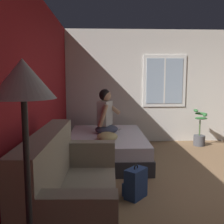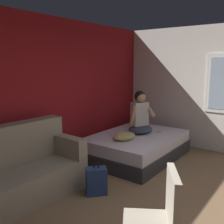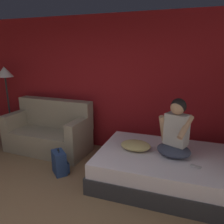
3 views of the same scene
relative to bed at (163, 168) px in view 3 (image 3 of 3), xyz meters
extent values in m
cube|color=maroon|center=(-1.62, 1.03, 1.11)|extent=(10.94, 0.16, 2.70)
cube|color=#2D2D33|center=(0.00, 0.00, -0.11)|extent=(2.07, 1.48, 0.26)
cube|color=silver|center=(0.00, 0.00, 0.13)|extent=(2.00, 1.43, 0.22)
cube|color=gray|center=(-2.39, 0.37, -0.02)|extent=(1.73, 0.87, 0.44)
cube|color=gray|center=(-2.37, 0.67, 0.50)|extent=(1.71, 0.31, 0.60)
cube|color=gray|center=(-3.15, 0.40, 0.36)|extent=(0.21, 0.81, 0.32)
cube|color=gray|center=(-1.63, 0.34, 0.36)|extent=(0.21, 0.81, 0.32)
ellipsoid|color=#383D51|center=(0.14, 0.00, 0.32)|extent=(0.65, 0.61, 0.16)
cube|color=#B2ADA8|center=(0.16, 0.04, 0.64)|extent=(0.38, 0.32, 0.48)
cylinder|color=tan|center=(-0.04, 0.07, 0.62)|extent=(0.16, 0.23, 0.44)
cylinder|color=tan|center=(0.28, -0.11, 0.74)|extent=(0.23, 0.37, 0.29)
sphere|color=tan|center=(0.15, 0.02, 0.99)|extent=(0.21, 0.21, 0.21)
ellipsoid|color=black|center=(0.16, 0.04, 1.00)|extent=(0.30, 0.29, 0.23)
cube|color=navy|center=(-1.68, -0.34, -0.04)|extent=(0.34, 0.33, 0.40)
cube|color=navy|center=(-1.60, -0.25, -0.13)|extent=(0.21, 0.20, 0.18)
torus|color=black|center=(-1.68, -0.34, 0.18)|extent=(0.07, 0.07, 0.09)
ellipsoid|color=tan|center=(-0.45, 0.00, 0.31)|extent=(0.48, 0.36, 0.14)
cube|color=#B7B7BC|center=(0.46, -0.27, 0.25)|extent=(0.16, 0.11, 0.01)
cylinder|color=black|center=(-3.49, 0.55, -0.22)|extent=(0.28, 0.28, 0.03)
cylinder|color=black|center=(-3.49, 0.55, 0.52)|extent=(0.04, 0.04, 1.45)
cone|color=silver|center=(-3.49, 0.55, 1.35)|extent=(0.36, 0.36, 0.22)
camera|label=1|loc=(-4.95, 0.13, 1.37)|focal=42.00mm
camera|label=2|loc=(-4.41, -2.66, 1.65)|focal=42.00mm
camera|label=3|loc=(0.25, -3.18, 1.75)|focal=35.00mm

